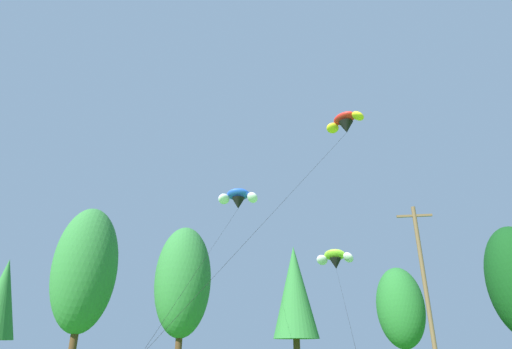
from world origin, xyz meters
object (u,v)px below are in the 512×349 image
parafoil_kite_high_red_yellow (345,123)px  parafoil_kite_mid_lime_white (335,259)px  parafoil_kite_far_blue_white (238,198)px  utility_pole (425,285)px

parafoil_kite_high_red_yellow → parafoil_kite_mid_lime_white: (-0.77, 17.68, -5.90)m
parafoil_kite_mid_lime_white → parafoil_kite_far_blue_white: parafoil_kite_far_blue_white is taller
utility_pole → parafoil_kite_far_blue_white: (-13.16, 7.61, 9.00)m
parafoil_kite_high_red_yellow → parafoil_kite_far_blue_white: parafoil_kite_high_red_yellow is taller
utility_pole → parafoil_kite_mid_lime_white: parafoil_kite_mid_lime_white is taller
utility_pole → parafoil_kite_far_blue_white: parafoil_kite_far_blue_white is taller
parafoil_kite_far_blue_white → utility_pole: bearing=-30.0°
parafoil_kite_mid_lime_white → parafoil_kite_high_red_yellow: bearing=-87.5°
parafoil_kite_high_red_yellow → parafoil_kite_far_blue_white: bearing=136.7°
utility_pole → parafoil_kite_mid_lime_white: 17.93m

